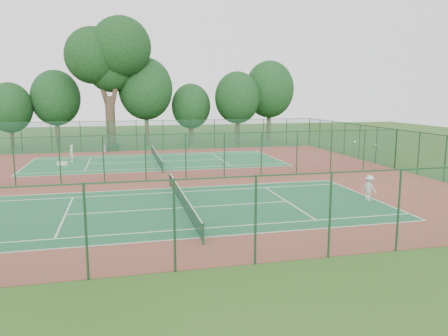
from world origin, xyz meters
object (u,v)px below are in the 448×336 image
at_px(player_far, 72,153).
at_px(big_tree, 109,55).
at_px(trash_bin, 105,148).
at_px(bench, 113,148).
at_px(player_near, 369,188).
at_px(kit_bag, 63,163).

xyz_separation_m(player_far, big_tree, (3.68, 11.00, 10.21)).
xyz_separation_m(trash_bin, big_tree, (0.79, 4.47, 10.59)).
height_order(trash_bin, big_tree, big_tree).
bearing_deg(player_far, bench, 126.69).
xyz_separation_m(player_far, trash_bin, (2.90, 6.54, -0.38)).
relative_size(player_near, kit_bag, 1.73).
bearing_deg(bench, player_near, -79.60).
relative_size(kit_bag, big_tree, 0.06).
distance_m(bench, big_tree, 11.41).
distance_m(player_near, trash_bin, 31.88).
distance_m(player_far, kit_bag, 2.26).
xyz_separation_m(player_near, bench, (-15.59, 27.47, -0.33)).
distance_m(player_near, kit_bag, 27.35).
relative_size(player_near, trash_bin, 1.81).
bearing_deg(player_near, player_far, 22.54).
height_order(player_near, big_tree, big_tree).
height_order(player_far, trash_bin, player_far).
bearing_deg(bench, trash_bin, 171.17).
relative_size(trash_bin, kit_bag, 0.96).
bearing_deg(big_tree, trash_bin, -100.01).
xyz_separation_m(player_near, trash_bin, (-16.45, 27.31, -0.37)).
distance_m(player_far, trash_bin, 7.16).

